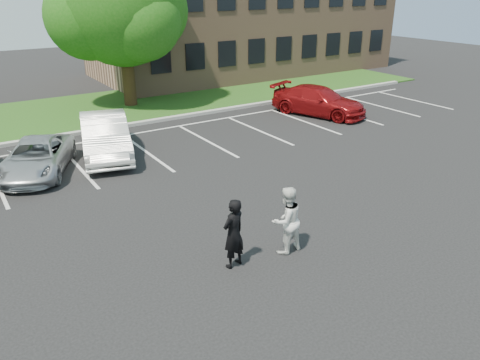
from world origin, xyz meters
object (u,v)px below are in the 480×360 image
Objects in this scene: car_silver_minivan at (37,157)px; man_black_suit at (233,233)px; man_white_shirt at (286,220)px; tree at (123,5)px; car_white_sedan at (105,136)px; office_building at (244,15)px; car_red_compact at (319,101)px.

man_black_suit is at bearing -47.88° from car_silver_minivan.
man_white_shirt is (1.48, -0.16, 0.00)m from man_black_suit.
car_white_sedan is at bearing -117.60° from tree.
man_black_suit is at bearing -75.50° from car_white_sedan.
tree is 1.77× the size of car_white_sedan.
man_black_suit is at bearing -123.96° from office_building.
tree is 4.93× the size of man_white_shirt.
car_white_sedan reaches higher than car_silver_minivan.
car_silver_minivan is (-6.57, -7.90, -4.74)m from tree.
tree is 9.52m from car_white_sedan.
tree is (-11.59, -6.07, 1.19)m from office_building.
office_building is 5.12× the size of car_silver_minivan.
car_red_compact is at bearing -154.66° from man_black_suit.
office_building is at bearing 55.48° from car_white_sedan.
car_white_sedan is at bearing 160.21° from car_red_compact.
office_building reaches higher than man_white_shirt.
car_silver_minivan is 2.75m from car_white_sedan.
tree is at bearing -117.87° from man_black_suit.
car_red_compact is (11.34, 0.15, -0.09)m from car_white_sedan.
man_black_suit is at bearing -102.89° from tree.
man_white_shirt is at bearing -97.97° from tree.
office_building is 12.55× the size of man_white_shirt.
car_silver_minivan is 0.88× the size of car_white_sedan.
car_red_compact is at bearing 27.90° from car_silver_minivan.
office_building is 23.19m from car_silver_minivan.
car_red_compact is (14.03, 0.64, 0.12)m from car_silver_minivan.
car_red_compact is (7.46, -7.27, -4.62)m from tree.
man_white_shirt is at bearing -40.07° from car_silver_minivan.
car_white_sedan is (-0.02, 9.46, -0.07)m from man_black_suit.
car_silver_minivan is (-18.16, -13.97, -3.55)m from office_building.
car_white_sedan is 11.34m from car_red_compact.
office_building is 14.37m from car_red_compact.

